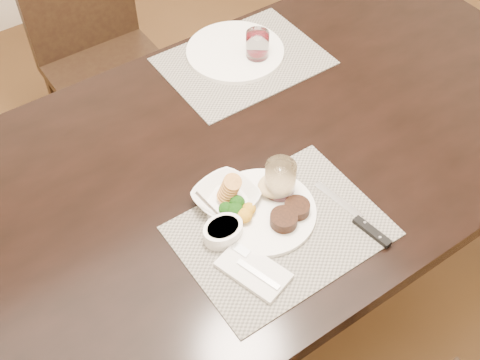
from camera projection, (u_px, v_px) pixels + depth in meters
ground_plane at (242, 300)px, 2.11m from camera, size 4.50×4.50×0.00m
dining_table at (243, 176)px, 1.60m from camera, size 2.00×1.00×0.75m
chair_far at (98, 48)px, 2.22m from camera, size 0.42×0.42×0.90m
placemat_near at (281, 231)px, 1.38m from camera, size 0.46×0.34×0.00m
placemat_far at (243, 61)px, 1.78m from camera, size 0.46×0.34×0.00m
dinner_plate at (267, 207)px, 1.40m from camera, size 0.26×0.26×0.05m
napkin_fork at (253, 270)px, 1.30m from camera, size 0.13×0.17×0.02m
steak_knife at (364, 224)px, 1.38m from camera, size 0.04×0.24×0.01m
cracker_bowl at (226, 197)px, 1.42m from camera, size 0.17×0.17×0.06m
sauce_ramekin at (223, 231)px, 1.35m from camera, size 0.10×0.14×0.08m
wine_glass_near at (280, 182)px, 1.41m from camera, size 0.07×0.07×0.10m
far_plate at (235, 51)px, 1.79m from camera, size 0.29×0.29×0.01m
wine_glass_far at (257, 48)px, 1.75m from camera, size 0.07×0.07×0.09m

